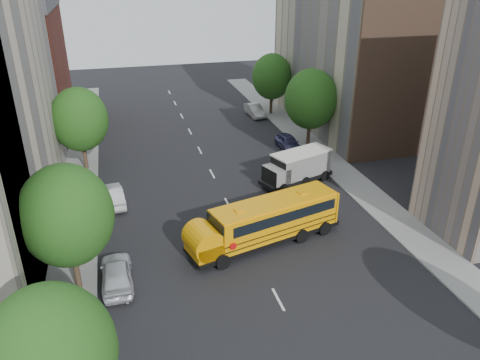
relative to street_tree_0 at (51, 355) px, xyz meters
name	(u,v)px	position (x,y,z in m)	size (l,w,h in m)	color
ground	(241,229)	(11.00, 14.00, -4.64)	(120.00, 120.00, 0.00)	black
sidewalk_left	(77,216)	(-0.50, 19.00, -4.58)	(3.00, 80.00, 0.12)	slate
sidewalk_right	(353,182)	(22.50, 19.00, -4.58)	(3.00, 80.00, 0.12)	slate
lane_markings	(212,174)	(11.00, 24.00, -4.64)	(0.15, 64.00, 0.01)	silver
building_left_redbrick	(15,72)	(-7.00, 42.00, 1.86)	(10.00, 15.00, 13.00)	maroon
building_right_far	(350,46)	(29.00, 34.00, 4.36)	(10.00, 22.00, 18.00)	#BDB193
building_right_sidewall	(408,66)	(29.00, 23.00, 4.36)	(10.10, 0.30, 18.00)	brown
street_tree_0	(51,355)	(0.00, 0.00, 0.00)	(4.80, 4.80, 7.41)	#38281C
street_tree_1	(67,216)	(0.00, 10.00, 0.31)	(5.12, 5.12, 7.90)	#38281C
street_tree_2	(79,120)	(0.00, 28.00, 0.19)	(4.99, 4.99, 7.71)	#38281C
street_tree_4	(311,99)	(22.00, 28.00, 0.43)	(5.25, 5.25, 8.10)	#38281C
street_tree_5	(272,77)	(22.00, 40.00, 0.06)	(4.86, 4.86, 7.51)	#38281C
school_bus	(264,221)	(11.99, 11.89, -2.90)	(11.30, 5.22, 3.12)	black
safari_truck	(297,167)	(17.69, 20.26, -3.16)	(6.92, 4.26, 2.80)	black
parked_car_0	(117,273)	(2.20, 9.86, -3.87)	(1.83, 4.54, 1.55)	silver
parked_car_1	(112,195)	(2.20, 20.45, -3.91)	(1.55, 4.45, 1.47)	silver
parked_car_4	(288,143)	(19.80, 27.88, -3.90)	(1.76, 4.37, 1.49)	#35345B
parked_car_5	(255,110)	(19.80, 39.72, -3.92)	(1.53, 4.38, 1.44)	#9B9A96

